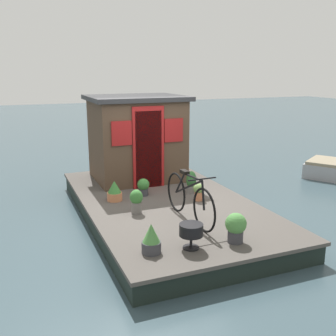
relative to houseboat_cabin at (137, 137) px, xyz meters
name	(u,v)px	position (x,y,z in m)	size (l,w,h in m)	color
ground_plane	(164,217)	(-1.77, 0.00, -1.38)	(60.00, 60.00, 0.00)	#384C54
houseboat_deck	(164,208)	(-1.77, 0.00, -1.19)	(5.77, 3.17, 0.38)	#4C4742
houseboat_cabin	(137,137)	(0.00, 0.00, 0.00)	(1.86, 2.19, 1.97)	#4C3828
bicycle	(189,198)	(-3.01, 0.03, -0.60)	(1.79, 0.50, 0.87)	black
potted_plant_thyme	(199,191)	(-2.09, -0.61, -0.80)	(0.22, 0.22, 0.35)	#C6754C
potted_plant_basil	(151,239)	(-3.95, 1.07, -0.79)	(0.28, 0.28, 0.44)	#38383D
potted_plant_ivy	(115,191)	(-1.46, 0.95, -0.80)	(0.30, 0.30, 0.41)	#C6754C
potted_plant_succulent	(136,201)	(-2.32, 0.76, -0.76)	(0.24, 0.24, 0.44)	slate
potted_plant_rosemary	(191,183)	(-1.55, -0.71, -0.78)	(0.24, 0.24, 0.47)	slate
potted_plant_fern	(236,227)	(-4.10, -0.24, -0.74)	(0.32, 0.32, 0.46)	#38383D
potted_plant_geranium	(143,187)	(-1.36, 0.31, -0.80)	(0.25, 0.25, 0.36)	#38383D
charcoal_grill	(191,231)	(-4.03, 0.48, -0.72)	(0.35, 0.35, 0.38)	black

